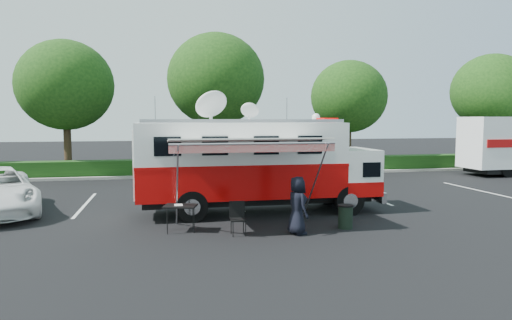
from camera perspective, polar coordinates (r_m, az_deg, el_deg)
The scene contains 9 objects.
ground_plane at distance 16.84m, azimuth 0.35°, elevation -6.60°, with size 120.00×120.00×0.00m, color black.
back_border at distance 29.43m, azimuth -2.75°, elevation 8.17°, with size 60.00×6.14×8.87m.
stall_lines at distance 19.65m, azimuth -2.92°, elevation -4.91°, with size 24.12×5.50×0.01m.
command_truck at distance 16.55m, azimuth 0.09°, elevation -0.46°, with size 8.80×2.42×4.23m.
awning at distance 13.87m, azimuth -0.97°, elevation 2.23°, with size 4.81×2.49×2.90m.
person at distance 13.84m, azimuth 5.16°, elevation -9.20°, with size 0.85×0.55×1.73m, color black.
folding_table at distance 14.09m, azimuth -9.46°, elevation -5.78°, with size 1.10×0.90×0.82m.
folding_chair at distance 13.64m, azimuth -2.31°, elevation -6.88°, with size 0.51×0.53×0.98m.
trash_bin at distance 14.69m, azimuth 11.12°, elevation -6.94°, with size 0.49×0.49×0.74m.
Camera 1 is at (-3.44, -16.13, 3.41)m, focal length 32.00 mm.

